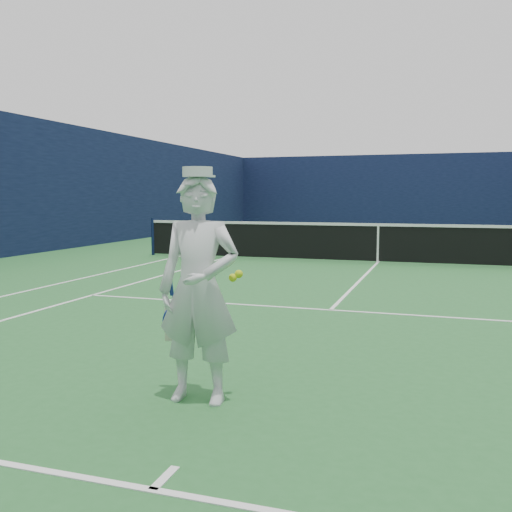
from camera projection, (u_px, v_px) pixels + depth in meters
The scene contains 5 objects.
ground at pixel (377, 263), 14.51m from camera, with size 80.00×80.00×0.00m, color #26642D.
court_markings at pixel (377, 263), 14.51m from camera, with size 11.03×23.83×0.01m.
windscreen_fence at pixel (379, 184), 14.30m from camera, with size 20.12×36.12×4.00m.
tennis_net at pixel (378, 241), 14.45m from camera, with size 12.88×0.09×1.07m.
tennis_player at pixel (199, 289), 4.64m from camera, with size 0.80×0.49×1.92m.
Camera 1 is at (1.54, -14.66, 1.69)m, focal length 40.00 mm.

